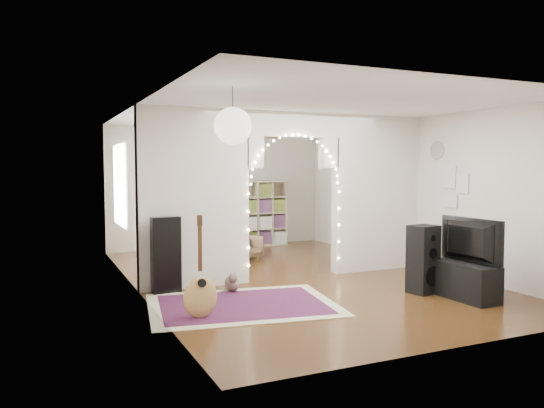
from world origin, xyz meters
name	(u,v)px	position (x,y,z in m)	size (l,w,h in m)	color
floor	(292,277)	(0.00, 0.00, 0.00)	(7.50, 7.50, 0.00)	black
ceiling	(292,112)	(0.00, 0.00, 2.70)	(5.00, 7.50, 0.02)	white
wall_back	(219,187)	(0.00, 3.75, 1.35)	(5.00, 0.02, 2.70)	silver
wall_front	(461,214)	(0.00, -3.75, 1.35)	(5.00, 0.02, 2.70)	silver
wall_left	(137,199)	(-2.50, 0.00, 1.35)	(0.02, 7.50, 2.70)	silver
wall_right	(415,193)	(2.50, 0.00, 1.35)	(0.02, 7.50, 2.70)	silver
divider_wall	(292,191)	(0.00, 0.00, 1.42)	(5.00, 0.20, 2.70)	silver
fairy_lights	(296,184)	(0.00, -0.13, 1.55)	(1.64, 0.04, 1.60)	#FFEABF
window	(120,185)	(-2.47, 1.80, 1.50)	(0.04, 1.20, 1.40)	white
wall_clock	(437,150)	(2.48, -0.60, 2.10)	(0.31, 0.31, 0.03)	white
picture_frames	(453,186)	(2.48, -1.00, 1.50)	(0.02, 0.50, 0.70)	white
paper_lantern	(233,126)	(-1.90, -2.40, 2.25)	(0.40, 0.40, 0.40)	white
ceiling_fan	(247,137)	(0.00, 2.00, 2.40)	(1.10, 1.10, 0.30)	#B57A3C
area_rug	(243,305)	(-1.39, -1.33, 0.01)	(2.42, 1.81, 0.02)	maroon
guitar_case	(166,255)	(-2.14, -0.25, 0.55)	(0.42, 0.14, 1.10)	black
acoustic_guitar	(200,280)	(-2.06, -1.68, 0.46)	(0.45, 0.24, 1.06)	#B48848
tabby_cat	(232,283)	(-1.25, -0.55, 0.13)	(0.27, 0.47, 0.31)	brown
floor_speaker	(423,259)	(1.23, -1.76, 0.49)	(0.44, 0.40, 0.98)	black
media_console	(464,281)	(1.52, -2.26, 0.25)	(0.40, 1.00, 0.50)	black
tv	(465,241)	(1.52, -2.26, 0.81)	(1.07, 0.14, 0.62)	black
bookcase	(256,213)	(0.81, 3.50, 0.75)	(1.47, 0.37, 1.51)	tan
dining_table	(214,232)	(-0.98, 1.12, 0.68)	(1.28, 0.92, 0.76)	brown
flower_vase	(213,222)	(-0.98, 1.12, 0.85)	(0.18, 0.18, 0.19)	silver
dining_chair_left	(220,240)	(-0.32, 2.75, 0.28)	(0.61, 0.62, 0.57)	brown
dining_chair_right	(247,247)	(-0.01, 1.98, 0.23)	(0.49, 0.50, 0.45)	brown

